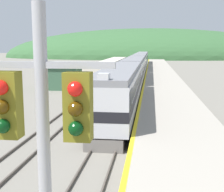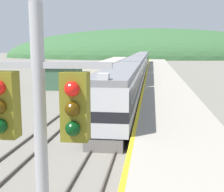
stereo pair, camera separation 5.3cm
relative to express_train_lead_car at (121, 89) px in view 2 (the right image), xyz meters
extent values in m
cube|color=#4C443D|center=(-0.72, 43.54, -2.21)|extent=(0.08, 180.00, 0.16)
cube|color=#4C443D|center=(0.72, 43.54, -2.21)|extent=(0.08, 180.00, 0.16)
cube|color=#4C443D|center=(-5.23, 43.54, -2.21)|extent=(0.08, 180.00, 0.16)
cube|color=#4C443D|center=(-3.80, 43.54, -2.21)|extent=(0.08, 180.00, 0.16)
cube|color=#9E9689|center=(4.48, 23.54, -1.81)|extent=(5.79, 140.00, 0.96)
cube|color=yellow|center=(1.71, 23.54, -1.33)|extent=(0.24, 140.00, 0.01)
ellipsoid|color=#335B33|center=(0.00, 136.38, -2.29)|extent=(150.60, 67.77, 29.59)
cube|color=#385B42|center=(-10.02, 15.48, -0.72)|extent=(5.47, 4.07, 3.15)
cube|color=#47423D|center=(-10.02, 15.48, 0.98)|extent=(5.97, 4.57, 0.24)
cube|color=black|center=(0.00, 0.24, -1.86)|extent=(2.44, 19.95, 0.85)
cube|color=#BCBCC1|center=(0.00, 0.24, 0.03)|extent=(2.98, 21.22, 2.94)
cube|color=black|center=(0.00, 0.24, -0.21)|extent=(3.01, 21.24, 0.65)
cube|color=black|center=(0.00, 0.24, 0.68)|extent=(3.01, 19.95, 0.88)
cube|color=slate|center=(0.00, 0.24, 1.70)|extent=(2.80, 21.22, 0.40)
cube|color=black|center=(0.00, -9.25, 0.68)|extent=(3.02, 2.20, 1.18)
cube|color=#BCBCC1|center=(0.00, -9.93, 2.08)|extent=(0.64, 0.80, 0.36)
cube|color=slate|center=(0.00, -10.18, -1.91)|extent=(2.33, 0.40, 0.77)
cube|color=black|center=(0.00, 22.08, -1.86)|extent=(2.44, 19.42, 0.85)
cube|color=#BCBCC1|center=(0.00, 22.08, 0.03)|extent=(2.98, 20.66, 2.94)
cube|color=black|center=(0.00, 22.08, -0.21)|extent=(3.01, 20.68, 0.65)
cube|color=black|center=(0.00, 22.08, 0.68)|extent=(3.01, 19.42, 0.88)
cube|color=slate|center=(0.00, 22.08, 1.70)|extent=(2.80, 20.66, 0.40)
cube|color=black|center=(0.00, 43.64, -1.86)|extent=(2.44, 19.42, 0.85)
cube|color=#BCBCC1|center=(0.00, 43.64, 0.03)|extent=(2.98, 20.66, 2.94)
cube|color=black|center=(0.00, 43.64, -0.21)|extent=(3.01, 20.68, 0.65)
cube|color=black|center=(0.00, 43.64, 0.68)|extent=(3.01, 19.42, 0.88)
cube|color=slate|center=(0.00, 43.64, 1.70)|extent=(2.80, 20.66, 0.40)
cube|color=black|center=(0.00, 65.20, -1.86)|extent=(2.44, 19.42, 0.85)
cube|color=#BCBCC1|center=(0.00, 65.20, 0.03)|extent=(2.98, 20.66, 2.94)
cube|color=black|center=(0.00, 65.20, -0.21)|extent=(3.01, 20.68, 0.65)
cube|color=black|center=(0.00, 65.20, 0.68)|extent=(3.01, 19.42, 0.88)
cube|color=slate|center=(0.00, 65.20, 1.70)|extent=(2.80, 20.66, 0.40)
cube|color=black|center=(-4.52, 27.67, -1.89)|extent=(2.46, 31.94, 0.80)
cube|color=beige|center=(-4.52, 27.67, -0.13)|extent=(2.90, 33.27, 2.73)
cube|color=#9E9EA3|center=(1.05, -22.87, 3.52)|extent=(2.20, 0.10, 0.10)
cube|color=#6B6619|center=(0.50, -22.87, 2.91)|extent=(0.40, 0.28, 1.02)
sphere|color=black|center=(0.50, -23.04, 2.62)|extent=(0.22, 0.22, 0.22)
cube|color=#6B6619|center=(1.60, -22.87, 2.91)|extent=(0.40, 0.28, 1.02)
sphere|color=red|center=(1.60, -23.04, 3.20)|extent=(0.22, 0.22, 0.22)
sphere|color=#412C05|center=(1.60, -23.04, 2.91)|extent=(0.22, 0.22, 0.22)
sphere|color=black|center=(1.60, -23.04, 2.62)|extent=(0.22, 0.22, 0.22)
camera|label=1|loc=(2.66, -27.26, 3.80)|focal=50.00mm
camera|label=2|loc=(2.71, -27.26, 3.80)|focal=50.00mm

